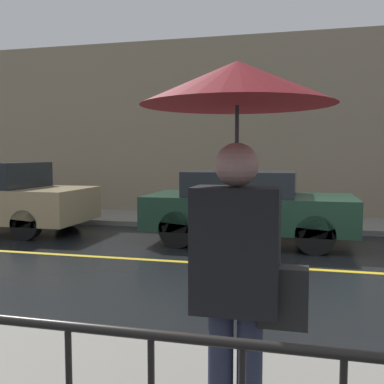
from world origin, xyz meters
name	(u,v)px	position (x,y,z in m)	size (l,w,h in m)	color
ground_plane	(354,272)	(0.00, 0.00, 0.00)	(80.00, 80.00, 0.00)	black
sidewalk_far	(335,225)	(0.00, 4.18, 0.06)	(28.00, 2.13, 0.12)	gray
lane_marking	(354,272)	(0.00, 0.00, 0.00)	(25.20, 0.12, 0.01)	gold
building_storefront	(334,127)	(0.00, 5.40, 2.42)	(28.00, 0.30, 4.84)	gray
pedestrian	(238,157)	(-1.06, -4.56, 1.69)	(0.96, 0.96, 2.04)	#23283D
car_dark_green	(247,205)	(-1.78, 1.86, 0.72)	(3.92, 1.83, 1.39)	#193828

